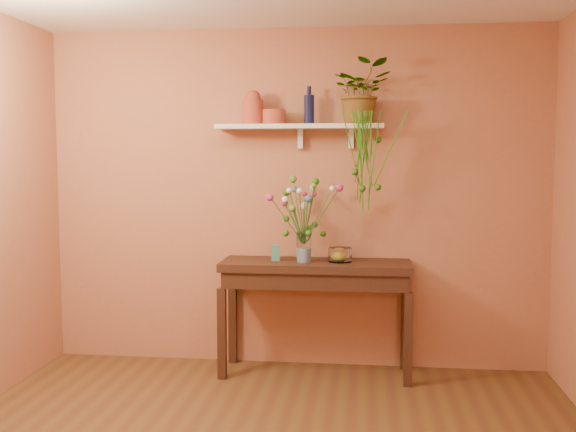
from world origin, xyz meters
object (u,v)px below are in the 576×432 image
sideboard (316,278)px  glass_vase (304,249)px  spider_plant (362,92)px  terracotta_jug (253,108)px  blue_bottle (309,109)px  glass_bowl (340,255)px  bouquet (303,203)px

sideboard → glass_vase: bearing=-154.4°
sideboard → spider_plant: spider_plant is taller
terracotta_jug → spider_plant: (0.84, 0.00, 0.11)m
sideboard → blue_bottle: blue_bottle is taller
blue_bottle → glass_bowl: 1.16m
spider_plant → glass_bowl: bearing=-146.9°
spider_plant → glass_bowl: spider_plant is taller
glass_bowl → terracotta_jug: bearing=172.0°
terracotta_jug → glass_vase: size_ratio=1.15×
terracotta_jug → glass_bowl: bearing=-8.0°
blue_bottle → glass_vase: bearing=-97.7°
bouquet → glass_bowl: bouquet is taller
sideboard → bouquet: bouquet is taller
terracotta_jug → bouquet: bearing=-17.7°
sideboard → spider_plant: (0.34, 0.10, 1.42)m
bouquet → glass_bowl: 0.49m
bouquet → spider_plant: bearing=16.6°
sideboard → terracotta_jug: bearing=168.7°
sideboard → terracotta_jug: (-0.50, 0.10, 1.31)m
sideboard → bouquet: bearing=-164.2°
bouquet → terracotta_jug: bearing=162.3°
spider_plant → glass_vase: bearing=-161.3°
spider_plant → terracotta_jug: bearing=-179.9°
blue_bottle → bouquet: 0.74m
glass_vase → spider_plant: bearing=18.7°
blue_bottle → glass_vase: size_ratio=1.26×
spider_plant → glass_vase: (-0.43, -0.14, -1.20)m
glass_vase → glass_bowl: size_ratio=1.28×
glass_vase → glass_bowl: bearing=9.6°
terracotta_jug → glass_bowl: (0.69, -0.10, -1.13)m
blue_bottle → terracotta_jug: bearing=-176.2°
spider_plant → blue_bottle: bearing=176.1°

